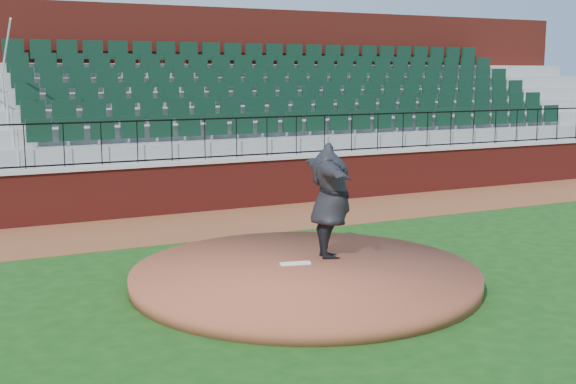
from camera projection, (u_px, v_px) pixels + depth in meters
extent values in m
plane|color=#143F12|center=(328.00, 282.00, 12.20)|extent=(90.00, 90.00, 0.00)
cube|color=brown|center=(213.00, 223.00, 16.98)|extent=(34.00, 3.20, 0.01)
cube|color=maroon|center=(190.00, 188.00, 18.30)|extent=(34.00, 0.35, 1.20)
cube|color=#B7B7B7|center=(189.00, 162.00, 18.19)|extent=(34.00, 0.45, 0.10)
cube|color=maroon|center=(130.00, 95.00, 22.83)|extent=(34.00, 0.50, 5.50)
cylinder|color=brown|center=(305.00, 276.00, 12.12)|extent=(5.71, 5.71, 0.25)
cube|color=white|center=(295.00, 263.00, 12.38)|extent=(0.53, 0.25, 0.03)
imported|color=black|center=(330.00, 201.00, 12.68)|extent=(1.30, 2.56, 2.01)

